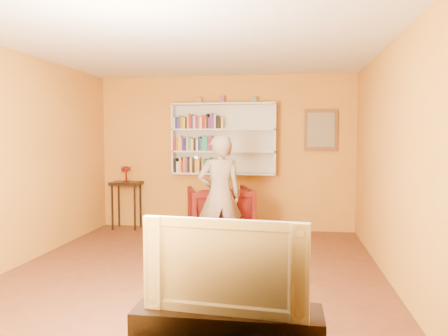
{
  "coord_description": "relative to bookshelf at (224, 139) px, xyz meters",
  "views": [
    {
      "loc": [
        1.12,
        -5.12,
        1.62
      ],
      "look_at": [
        0.24,
        0.75,
        1.21
      ],
      "focal_mm": 35.0,
      "sensor_mm": 36.0,
      "label": 1
    }
  ],
  "objects": [
    {
      "name": "room_shell",
      "position": [
        0.0,
        -2.41,
        -0.58
      ],
      "size": [
        5.3,
        5.8,
        2.88
      ],
      "color": "#4F2A19",
      "rests_on": "ground"
    },
    {
      "name": "books_row_upper",
      "position": [
        -0.43,
        -0.1,
        0.29
      ],
      "size": [
        0.86,
        0.18,
        0.27
      ],
      "color": "white",
      "rests_on": "bookshelf"
    },
    {
      "name": "console_table",
      "position": [
        -1.74,
        -0.16,
        -0.9
      ],
      "size": [
        0.51,
        0.39,
        0.84
      ],
      "color": "black",
      "rests_on": "ground"
    },
    {
      "name": "ornament_left",
      "position": [
        -0.42,
        -0.06,
        0.67
      ],
      "size": [
        0.07,
        0.07,
        0.1
      ],
      "primitive_type": "cube",
      "color": "olive",
      "rests_on": "bookshelf"
    },
    {
      "name": "television",
      "position": [
        0.72,
        -4.66,
        -0.82
      ],
      "size": [
        1.11,
        0.25,
        0.64
      ],
      "primitive_type": "imported",
      "rotation": [
        0.0,
        0.0,
        -0.09
      ],
      "color": "black",
      "rests_on": "tv_cabinet"
    },
    {
      "name": "ornament_right",
      "position": [
        0.53,
        -0.06,
        0.67
      ],
      "size": [
        0.07,
        0.07,
        0.1
      ],
      "primitive_type": "cube",
      "color": "#41606C",
      "rests_on": "bookshelf"
    },
    {
      "name": "framed_painting",
      "position": [
        1.65,
        0.05,
        0.16
      ],
      "size": [
        0.55,
        0.05,
        0.7
      ],
      "color": "brown",
      "rests_on": "room_shell"
    },
    {
      "name": "game_remote",
      "position": [
        -0.04,
        -2.08,
        -0.22
      ],
      "size": [
        0.04,
        0.15,
        0.04
      ],
      "primitive_type": "cube",
      "color": "silver",
      "rests_on": "person"
    },
    {
      "name": "armchair",
      "position": [
        0.08,
        -0.96,
        -1.16
      ],
      "size": [
        1.18,
        1.19,
        0.87
      ],
      "primitive_type": "imported",
      "rotation": [
        0.0,
        0.0,
        3.45
      ],
      "color": "#400405",
      "rests_on": "ground"
    },
    {
      "name": "books_row_middle",
      "position": [
        -0.45,
        -0.11,
        -0.08
      ],
      "size": [
        0.8,
        0.19,
        0.26
      ],
      "color": "maroon",
      "rests_on": "bookshelf"
    },
    {
      "name": "ruby_lustre",
      "position": [
        -1.74,
        -0.16,
        -0.56
      ],
      "size": [
        0.17,
        0.17,
        0.28
      ],
      "color": "maroon",
      "rests_on": "console_table"
    },
    {
      "name": "person",
      "position": [
        0.19,
        -1.68,
        -0.76
      ],
      "size": [
        0.7,
        0.56,
        1.66
      ],
      "primitive_type": "imported",
      "rotation": [
        0.0,
        0.0,
        3.45
      ],
      "color": "#7B6A5A",
      "rests_on": "ground"
    },
    {
      "name": "bookshelf",
      "position": [
        0.0,
        0.0,
        0.0
      ],
      "size": [
        1.8,
        0.29,
        1.23
      ],
      "color": "silver",
      "rests_on": "room_shell"
    },
    {
      "name": "books_row_lower",
      "position": [
        -0.43,
        -0.11,
        -0.46
      ],
      "size": [
        0.89,
        0.19,
        0.27
      ],
      "color": "black",
      "rests_on": "bookshelf"
    },
    {
      "name": "ornament_centre",
      "position": [
        -0.03,
        -0.06,
        0.68
      ],
      "size": [
        0.09,
        0.09,
        0.12
      ],
      "primitive_type": "cube",
      "color": "#913046",
      "rests_on": "bookshelf"
    }
  ]
}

